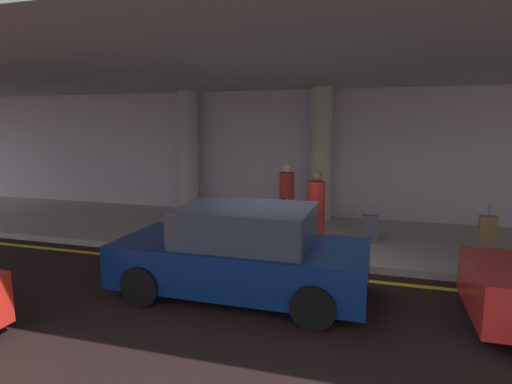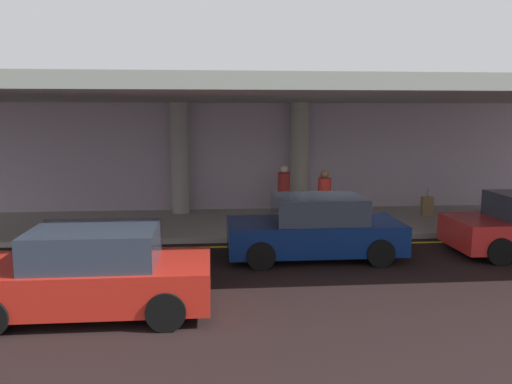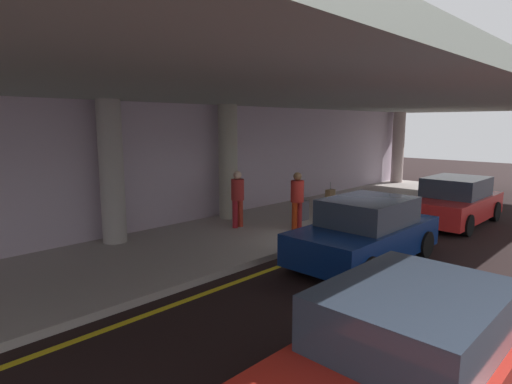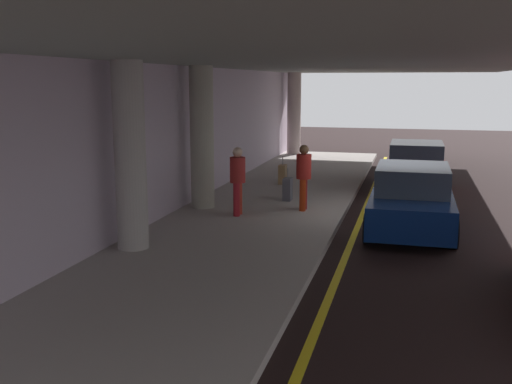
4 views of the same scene
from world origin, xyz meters
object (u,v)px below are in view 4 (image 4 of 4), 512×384
(support_column_far_left, at_px, (130,156))
(car_red, at_px, (416,167))
(person_waiting_for_ride, at_px, (304,173))
(suitcase_upright_secondary, at_px, (288,189))
(support_column_left_mid, at_px, (202,138))
(suitcase_upright_primary, at_px, (283,174))
(traveler_with_luggage, at_px, (238,177))
(car_navy, at_px, (412,200))
(support_column_center, at_px, (294,113))

(support_column_far_left, height_order, car_red, support_column_far_left)
(person_waiting_for_ride, distance_m, suitcase_upright_secondary, 1.46)
(support_column_left_mid, xyz_separation_m, suitcase_upright_primary, (3.99, -1.26, -1.51))
(traveler_with_luggage, height_order, suitcase_upright_primary, traveler_with_luggage)
(car_red, xyz_separation_m, suitcase_upright_secondary, (-3.52, 3.42, -0.25))
(suitcase_upright_primary, bearing_deg, car_navy, -160.54)
(person_waiting_for_ride, xyz_separation_m, suitcase_upright_secondary, (1.13, 0.66, -0.65))
(support_column_left_mid, height_order, suitcase_upright_secondary, support_column_left_mid)
(car_red, xyz_separation_m, person_waiting_for_ride, (-4.65, 2.76, 0.40))
(car_red, distance_m, person_waiting_for_ride, 5.43)
(support_column_left_mid, height_order, car_red, support_column_left_mid)
(car_red, relative_size, car_navy, 1.00)
(support_column_center, distance_m, car_red, 8.96)
(support_column_far_left, relative_size, suitcase_upright_secondary, 4.06)
(suitcase_upright_primary, bearing_deg, traveler_with_luggage, 156.48)
(suitcase_upright_secondary, bearing_deg, traveler_with_luggage, 173.40)
(car_red, distance_m, car_navy, 5.47)
(support_column_far_left, relative_size, traveler_with_luggage, 2.17)
(suitcase_upright_primary, xyz_separation_m, suitcase_upright_secondary, (-2.56, -0.71, 0.00))
(car_red, height_order, traveler_with_luggage, traveler_with_luggage)
(car_navy, bearing_deg, support_column_center, -155.32)
(suitcase_upright_secondary, bearing_deg, suitcase_upright_primary, 29.56)
(support_column_far_left, relative_size, support_column_center, 1.00)
(person_waiting_for_ride, relative_size, suitcase_upright_primary, 1.87)
(car_navy, xyz_separation_m, person_waiting_for_ride, (0.81, 2.68, 0.40))
(support_column_far_left, xyz_separation_m, support_column_center, (16.00, 0.00, 0.00))
(car_red, bearing_deg, suitcase_upright_secondary, 137.21)
(traveler_with_luggage, xyz_separation_m, suitcase_upright_primary, (4.68, -0.09, -0.65))
(car_red, bearing_deg, support_column_left_mid, 133.92)
(car_red, distance_m, traveler_with_luggage, 7.05)
(traveler_with_luggage, relative_size, person_waiting_for_ride, 1.00)
(support_column_left_mid, xyz_separation_m, traveler_with_luggage, (-0.69, -1.17, -0.86))
(support_column_far_left, distance_m, suitcase_upright_primary, 8.23)
(support_column_left_mid, distance_m, support_column_center, 12.00)
(support_column_left_mid, relative_size, suitcase_upright_primary, 4.06)
(suitcase_upright_secondary, bearing_deg, car_navy, -106.15)
(suitcase_upright_secondary, bearing_deg, car_red, -30.01)
(support_column_center, relative_size, car_navy, 0.89)
(car_navy, bearing_deg, support_column_left_mid, -93.87)
(support_column_far_left, xyz_separation_m, car_navy, (3.48, -5.30, -1.26))
(support_column_center, bearing_deg, car_navy, -157.06)
(support_column_left_mid, bearing_deg, car_red, -47.44)
(support_column_left_mid, distance_m, traveler_with_luggage, 1.61)
(traveler_with_luggage, xyz_separation_m, suitcase_upright_secondary, (2.11, -0.80, -0.65))
(support_column_left_mid, height_order, suitcase_upright_primary, support_column_left_mid)
(car_red, xyz_separation_m, traveler_with_luggage, (-5.63, 4.22, 0.40))
(support_column_center, height_order, suitcase_upright_secondary, support_column_center)
(support_column_far_left, distance_m, car_red, 10.52)
(support_column_far_left, xyz_separation_m, traveler_with_luggage, (3.31, -1.17, -0.86))
(car_navy, height_order, person_waiting_for_ride, person_waiting_for_ride)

